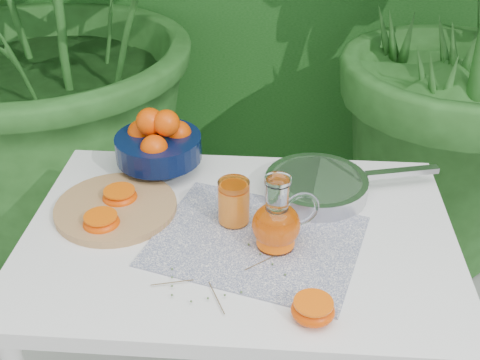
# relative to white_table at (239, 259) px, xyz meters

# --- Properties ---
(potted_plant_right) EXTENTS (2.61, 2.61, 1.89)m
(potted_plant_right) POSITION_rel_white_table_xyz_m (0.65, 1.05, 0.28)
(potted_plant_right) COLOR #23521C
(potted_plant_right) RESTS_ON ground
(white_table) EXTENTS (1.00, 0.70, 0.75)m
(white_table) POSITION_rel_white_table_xyz_m (0.00, 0.00, 0.00)
(white_table) COLOR white
(white_table) RESTS_ON ground
(placemat) EXTENTS (0.54, 0.47, 0.00)m
(placemat) POSITION_rel_white_table_xyz_m (0.04, -0.03, 0.08)
(placemat) COLOR #0D1A4C
(placemat) RESTS_ON white_table
(cutting_board) EXTENTS (0.38, 0.38, 0.02)m
(cutting_board) POSITION_rel_white_table_xyz_m (-0.31, 0.06, 0.09)
(cutting_board) COLOR #AC764E
(cutting_board) RESTS_ON white_table
(fruit_bowl) EXTENTS (0.23, 0.23, 0.18)m
(fruit_bowl) POSITION_rel_white_table_xyz_m (-0.24, 0.27, 0.16)
(fruit_bowl) COLOR black
(fruit_bowl) RESTS_ON white_table
(juice_pitcher) EXTENTS (0.16, 0.14, 0.18)m
(juice_pitcher) POSITION_rel_white_table_xyz_m (0.09, -0.05, 0.15)
(juice_pitcher) COLOR white
(juice_pitcher) RESTS_ON white_table
(juice_tumbler) EXTENTS (0.09, 0.09, 0.11)m
(juice_tumbler) POSITION_rel_white_table_xyz_m (-0.02, 0.04, 0.14)
(juice_tumbler) COLOR white
(juice_tumbler) RESTS_ON white_table
(saute_pan) EXTENTS (0.48, 0.32, 0.05)m
(saute_pan) POSITION_rel_white_table_xyz_m (0.19, 0.17, 0.11)
(saute_pan) COLOR #B3B3B7
(saute_pan) RESTS_ON white_table
(orange_halves) EXTENTS (0.59, 0.47, 0.04)m
(orange_halves) POSITION_rel_white_table_xyz_m (-0.15, -0.06, 0.10)
(orange_halves) COLOR #FF6502
(orange_halves) RESTS_ON white_table
(thyme_sprigs) EXTENTS (0.28, 0.22, 0.01)m
(thyme_sprigs) POSITION_rel_white_table_xyz_m (-0.03, -0.17, 0.09)
(thyme_sprigs) COLOR brown
(thyme_sprigs) RESTS_ON white_table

